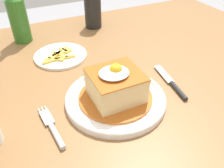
# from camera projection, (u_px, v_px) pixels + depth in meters

# --- Properties ---
(dining_table) EXTENTS (1.34, 0.95, 0.76)m
(dining_table) POSITION_uv_depth(u_px,v_px,m) (120.00, 95.00, 0.76)
(dining_table) COLOR olive
(dining_table) RESTS_ON ground_plane
(main_plate) EXTENTS (0.25, 0.25, 0.02)m
(main_plate) POSITION_uv_depth(u_px,v_px,m) (115.00, 98.00, 0.58)
(main_plate) COLOR white
(main_plate) RESTS_ON dining_table
(sandwich_meal) EXTENTS (0.18, 0.18, 0.10)m
(sandwich_meal) POSITION_uv_depth(u_px,v_px,m) (116.00, 86.00, 0.56)
(sandwich_meal) COLOR #B75B1E
(sandwich_meal) RESTS_ON main_plate
(fork) EXTENTS (0.03, 0.14, 0.01)m
(fork) POSITION_uv_depth(u_px,v_px,m) (53.00, 129.00, 0.50)
(fork) COLOR silver
(fork) RESTS_ON dining_table
(knife) EXTENTS (0.04, 0.17, 0.01)m
(knife) POSITION_uv_depth(u_px,v_px,m) (174.00, 85.00, 0.63)
(knife) COLOR #262628
(knife) RESTS_ON dining_table
(soda_can) EXTENTS (0.07, 0.07, 0.12)m
(soda_can) POSITION_uv_depth(u_px,v_px,m) (93.00, 12.00, 0.92)
(soda_can) COLOR black
(soda_can) RESTS_ON dining_table
(beer_bottle_green) EXTENTS (0.06, 0.06, 0.27)m
(beer_bottle_green) POSITION_uv_depth(u_px,v_px,m) (17.00, 14.00, 0.80)
(beer_bottle_green) COLOR #2D6B23
(beer_bottle_green) RESTS_ON dining_table
(side_plate_fries) EXTENTS (0.17, 0.17, 0.02)m
(side_plate_fries) POSITION_uv_depth(u_px,v_px,m) (60.00, 56.00, 0.76)
(side_plate_fries) COLOR white
(side_plate_fries) RESTS_ON dining_table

